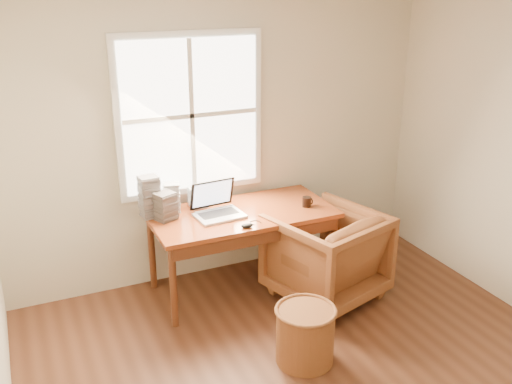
% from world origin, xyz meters
% --- Properties ---
extents(room_shell, '(4.04, 4.54, 2.64)m').
position_xyz_m(room_shell, '(-0.02, 0.16, 1.32)').
color(room_shell, '#512D1B').
rests_on(room_shell, ground).
extents(desk, '(1.60, 0.80, 0.04)m').
position_xyz_m(desk, '(0.00, 1.80, 0.73)').
color(desk, brown).
rests_on(desk, room_shell).
extents(armchair, '(1.07, 1.08, 0.80)m').
position_xyz_m(armchair, '(0.61, 1.37, 0.40)').
color(armchair, brown).
rests_on(armchair, room_shell).
extents(wicker_stool, '(0.44, 0.44, 0.43)m').
position_xyz_m(wicker_stool, '(0.00, 0.63, 0.21)').
color(wicker_stool, brown).
rests_on(wicker_stool, room_shell).
extents(laptop, '(0.42, 0.43, 0.29)m').
position_xyz_m(laptop, '(-0.22, 1.77, 0.89)').
color(laptop, '#B6B8BE').
rests_on(laptop, desk).
extents(mouse, '(0.11, 0.07, 0.03)m').
position_xyz_m(mouse, '(-0.09, 1.47, 0.77)').
color(mouse, black).
rests_on(mouse, desk).
extents(coffee_mug, '(0.08, 0.08, 0.09)m').
position_xyz_m(coffee_mug, '(0.57, 1.67, 0.79)').
color(coffee_mug, black).
rests_on(coffee_mug, desk).
extents(cd_stack_a, '(0.15, 0.14, 0.26)m').
position_xyz_m(cd_stack_a, '(-0.55, 2.05, 0.88)').
color(cd_stack_a, silver).
rests_on(cd_stack_a, desk).
extents(cd_stack_b, '(0.20, 0.19, 0.24)m').
position_xyz_m(cd_stack_b, '(-0.65, 1.90, 0.87)').
color(cd_stack_b, '#232327').
rests_on(cd_stack_b, desk).
extents(cd_stack_c, '(0.17, 0.16, 0.36)m').
position_xyz_m(cd_stack_c, '(-0.75, 2.03, 0.93)').
color(cd_stack_c, '#A09EAC').
rests_on(cd_stack_c, desk).
extents(cd_stack_d, '(0.16, 0.14, 0.18)m').
position_xyz_m(cd_stack_d, '(-0.31, 2.06, 0.84)').
color(cd_stack_d, silver).
rests_on(cd_stack_d, desk).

